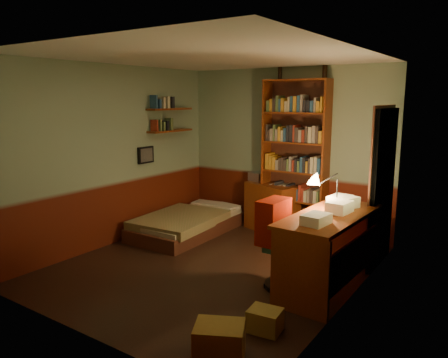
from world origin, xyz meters
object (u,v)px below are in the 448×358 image
Objects in this scene: bookshelf at (295,159)px; cardboard_box_a at (219,342)px; mini_stereo at (258,177)px; dresser at (272,208)px; cardboard_box_b at (265,320)px; office_chair at (289,241)px; bed at (188,216)px; desk_lamp at (337,183)px; desk at (329,251)px.

bookshelf is 5.94× the size of cardboard_box_a.
mini_stereo reaches higher than cardboard_box_a.
mini_stereo is at bearing 178.56° from dresser.
dresser is 3.34× the size of mini_stereo.
mini_stereo is (-0.34, 0.12, 0.46)m from dresser.
bookshelf is at bearing 110.62° from cardboard_box_b.
office_chair is at bearing -38.33° from dresser.
bed is 3.05× the size of desk_lamp.
dresser is 2.09m from desk_lamp.
mini_stereo is 0.43× the size of desk_lamp.
dresser is 3.14m from cardboard_box_b.
cardboard_box_a is at bearing -110.80° from desk_lamp.
bed is 3.49m from cardboard_box_a.
bookshelf is at bearing 128.88° from desk.
cardboard_box_b is at bearing -109.19° from desk_lamp.
bed is 2.45m from office_chair.
mini_stereo is 0.64× the size of cardboard_box_a.
desk is at bearing -15.82° from bed.
desk is at bearing 84.58° from cardboard_box_b.
desk is 2.63× the size of desk_lamp.
bookshelf is (1.40, 0.94, 0.93)m from bed.
dresser is 0.89m from bookshelf.
bed is at bearing 158.91° from office_chair.
bed reaches higher than cardboard_box_a.
office_chair is at bearing -139.11° from desk.
bed is 0.77× the size of bookshelf.
cardboard_box_a is (0.15, -1.57, -0.40)m from office_chair.
desk is 1.89m from cardboard_box_a.
desk is at bearing -98.62° from desk_lamp.
bookshelf reaches higher than cardboard_box_b.
desk reaches higher than dresser.
desk_lamp is 0.90m from office_chair.
cardboard_box_a is at bearing -75.20° from bookshelf.
cardboard_box_b is at bearing -42.54° from mini_stereo.
mini_stereo is at bearing 127.28° from desk_lamp.
bed is 4.58× the size of cardboard_box_a.
desk is (1.20, -1.62, -0.77)m from bookshelf.
bookshelf reaches higher than bed.
desk is (2.59, -0.68, 0.15)m from bed.
desk_lamp is 2.39m from cardboard_box_a.
bed is 1.36m from dresser.
cardboard_box_a is 1.37× the size of cardboard_box_b.
cardboard_box_b is (0.24, -0.96, -0.45)m from office_chair.
office_chair reaches higher than cardboard_box_b.
dresser is at bearing 117.08° from cardboard_box_b.
desk is 0.79m from desk_lamp.
bookshelf reaches higher than office_chair.
desk is (1.54, -1.54, 0.04)m from dresser.
mini_stereo is 0.16× the size of desk.
desk_lamp is at bearing -20.70° from dresser.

